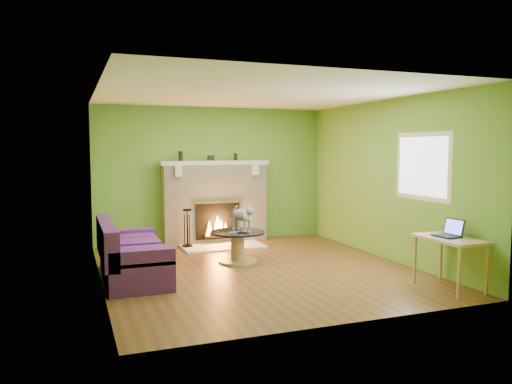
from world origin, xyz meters
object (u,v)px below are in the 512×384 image
Objects in this scene: coffee_table at (238,244)px; cat at (241,218)px; desk at (450,244)px; sofa at (130,257)px.

coffee_table is 1.31× the size of cat.
cat reaches higher than desk.
coffee_table is at bearing 130.68° from desk.
sofa reaches higher than coffee_table.
cat is at bearing 15.50° from sofa.
desk reaches higher than coffee_table.
desk is at bearing -64.39° from cat.
desk is 1.36× the size of cat.
cat is (-1.99, 2.46, 0.11)m from desk.
desk is at bearing -27.23° from sofa.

